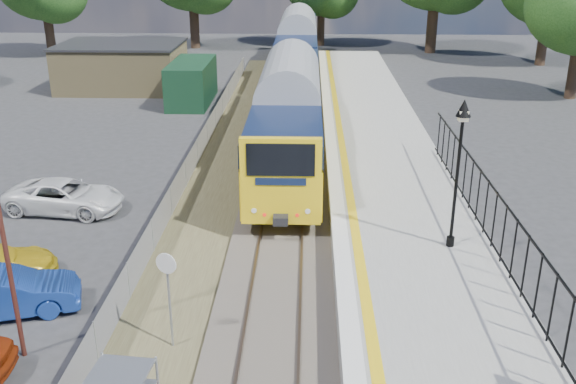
{
  "coord_description": "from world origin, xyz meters",
  "views": [
    {
      "loc": [
        0.88,
        -11.93,
        9.7
      ],
      "look_at": [
        0.25,
        7.56,
        2.0
      ],
      "focal_mm": 40.0,
      "sensor_mm": 36.0,
      "label": 1
    }
  ],
  "objects_px": {
    "speed_sign": "(168,285)",
    "car_blue": "(5,293)",
    "victorian_lamp_north": "(461,140)",
    "car_white": "(65,196)",
    "train": "(295,66)"
  },
  "relations": [
    {
      "from": "train",
      "to": "car_white",
      "type": "bearing_deg",
      "value": -114.95
    },
    {
      "from": "speed_sign",
      "to": "car_blue",
      "type": "relative_size",
      "value": 0.69
    },
    {
      "from": "train",
      "to": "car_blue",
      "type": "xyz_separation_m",
      "value": [
        -7.38,
        -25.11,
        -1.7
      ]
    },
    {
      "from": "victorian_lamp_north",
      "to": "speed_sign",
      "type": "height_order",
      "value": "victorian_lamp_north"
    },
    {
      "from": "car_blue",
      "to": "speed_sign",
      "type": "bearing_deg",
      "value": -124.21
    },
    {
      "from": "car_white",
      "to": "speed_sign",
      "type": "bearing_deg",
      "value": -139.08
    },
    {
      "from": "victorian_lamp_north",
      "to": "train",
      "type": "bearing_deg",
      "value": 103.4
    },
    {
      "from": "car_white",
      "to": "car_blue",
      "type": "bearing_deg",
      "value": -165.56
    },
    {
      "from": "car_blue",
      "to": "car_white",
      "type": "xyz_separation_m",
      "value": [
        -0.95,
        7.2,
        -0.03
      ]
    },
    {
      "from": "speed_sign",
      "to": "car_white",
      "type": "height_order",
      "value": "speed_sign"
    },
    {
      "from": "train",
      "to": "car_white",
      "type": "height_order",
      "value": "train"
    },
    {
      "from": "car_white",
      "to": "train",
      "type": "bearing_deg",
      "value": -18.03
    },
    {
      "from": "train",
      "to": "car_white",
      "type": "distance_m",
      "value": 19.83
    },
    {
      "from": "train",
      "to": "speed_sign",
      "type": "bearing_deg",
      "value": -95.38
    },
    {
      "from": "victorian_lamp_north",
      "to": "train",
      "type": "distance_m",
      "value": 22.96
    }
  ]
}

